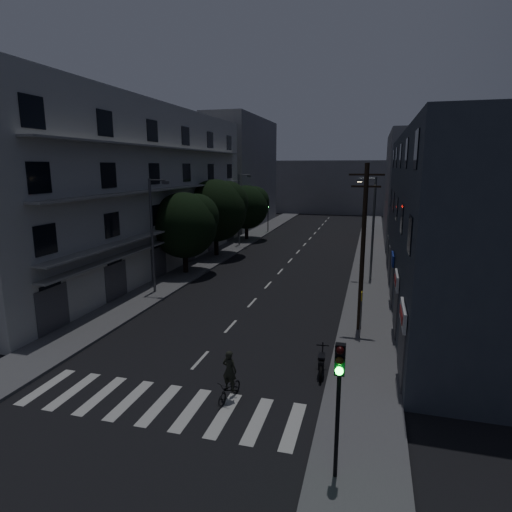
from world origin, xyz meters
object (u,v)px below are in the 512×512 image
Objects in this scene: utility_pole at (363,245)px; motorcycle at (322,364)px; bus_stop_sign at (361,306)px; cyclist at (230,383)px; traffic_signal_near at (339,384)px.

utility_pole is 7.19m from motorcycle.
bus_stop_sign is 8.76m from cyclist.
utility_pole is 3.56× the size of bus_stop_sign.
cyclist is (-4.37, 3.39, -2.41)m from traffic_signal_near.
bus_stop_sign is at bearing 68.56° from cyclist.
cyclist is at bearing -140.52° from motorcycle.
bus_stop_sign is at bearing -85.93° from utility_pole.
traffic_signal_near reaches higher than motorcycle.
utility_pole is at bearing 71.98° from motorcycle.
cyclist is at bearing -122.80° from bus_stop_sign.
bus_stop_sign is (0.33, 10.69, -1.21)m from traffic_signal_near.
utility_pole is (0.24, 11.97, 1.77)m from traffic_signal_near.
utility_pole is 4.37× the size of cyclist.
motorcycle is (-1.40, -5.54, -4.37)m from utility_pole.
utility_pole reaches higher than motorcycle.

